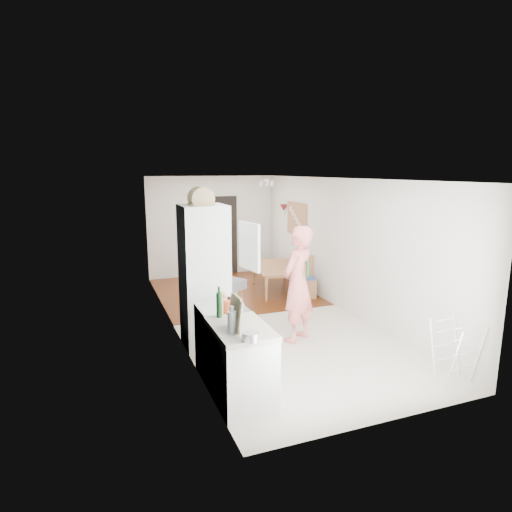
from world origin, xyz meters
TOP-DOWN VIEW (x-y plane):
  - room_shell at (0.00, 0.00)m, footprint 3.20×7.00m
  - floor at (0.00, 0.00)m, footprint 3.20×7.00m
  - wood_floor_overlay at (0.00, 1.85)m, footprint 3.20×3.30m
  - sage_wall_panel at (-1.59, -2.00)m, footprint 0.02×3.00m
  - tile_splashback at (-1.59, -2.55)m, footprint 0.02×1.90m
  - doorway_recess at (0.20, 3.48)m, footprint 0.90×0.04m
  - base_cabinet at (-1.30, -2.55)m, footprint 0.60×0.90m
  - worktop at (-1.30, -2.55)m, footprint 0.62×0.92m
  - range_cooker at (-1.30, -1.80)m, footprint 0.60×0.60m
  - cooker_top at (-1.30, -1.80)m, footprint 0.60×0.60m
  - fridge_housing at (-1.27, -0.78)m, footprint 0.66×0.66m
  - fridge_door at (-0.66, -1.08)m, footprint 0.14×0.56m
  - fridge_interior at (-0.96, -0.78)m, footprint 0.02×0.52m
  - pinboard at (1.58, 1.90)m, footprint 0.03×0.90m
  - pinboard_frame at (1.57, 1.90)m, footprint 0.00×0.94m
  - wall_sconce at (1.54, 2.55)m, footprint 0.18×0.18m
  - person at (0.12, -1.12)m, footprint 0.94×0.86m
  - dining_table at (0.94, 1.52)m, footprint 1.01×1.50m
  - dining_chair at (1.33, 0.88)m, footprint 0.46×0.46m
  - stool at (-0.33, 0.78)m, footprint 0.38×0.38m
  - grey_drape at (-0.35, 0.77)m, footprint 0.56×0.56m
  - drying_rack at (1.38, -3.06)m, footprint 0.43×0.39m
  - bread_bin at (-1.29, -0.79)m, footprint 0.37×0.35m
  - red_casserole at (-1.26, -1.99)m, footprint 0.30×0.30m
  - steel_pan at (-1.33, -2.97)m, footprint 0.22×0.22m
  - held_bottle at (0.21, -1.27)m, footprint 0.05×0.05m
  - bottle_a at (-1.34, -2.52)m, footprint 0.09×0.09m
  - bottle_b at (-1.44, -2.17)m, footprint 0.08×0.08m
  - bottle_c at (-1.45, -2.70)m, footprint 0.12×0.12m
  - pepper_mill_front at (-1.40, -2.09)m, footprint 0.08×0.08m
  - pepper_mill_back at (-1.33, -2.02)m, footprint 0.06×0.06m
  - chopping_boards at (-1.39, -2.65)m, footprint 0.08×0.29m

SIDE VIEW (x-z plane):
  - floor at x=0.00m, z-range -0.01..0.01m
  - wood_floor_overlay at x=0.00m, z-range 0.00..0.01m
  - stool at x=-0.33m, z-range 0.00..0.38m
  - dining_table at x=0.94m, z-range 0.00..0.49m
  - drying_rack at x=1.38m, z-range 0.00..0.81m
  - base_cabinet at x=-1.30m, z-range 0.00..0.86m
  - dining_chair at x=1.33m, z-range 0.00..0.87m
  - range_cooker at x=-1.30m, z-range 0.00..0.88m
  - grey_drape at x=-0.35m, z-range 0.38..0.57m
  - worktop at x=-1.30m, z-range 0.86..0.92m
  - cooker_top at x=-1.30m, z-range 0.88..0.92m
  - steel_pan at x=-1.33m, z-range 0.92..1.01m
  - red_casserole at x=-1.26m, z-range 0.92..1.07m
  - doorway_recess at x=0.20m, z-range 0.00..2.00m
  - pepper_mill_back at x=-1.33m, z-range 0.92..1.12m
  - pepper_mill_front at x=-1.40m, z-range 0.92..1.15m
  - bottle_c at x=-1.45m, z-range 0.92..1.16m
  - bottle_b at x=-1.44m, z-range 0.92..1.22m
  - person at x=0.12m, z-range 0.00..2.15m
  - fridge_housing at x=-1.27m, z-range 0.00..2.15m
  - bottle_a at x=-1.34m, z-range 0.92..1.24m
  - chopping_boards at x=-1.39m, z-range 0.92..1.31m
  - tile_splashback at x=-1.59m, z-range 0.90..1.40m
  - held_bottle at x=0.21m, z-range 1.05..1.30m
  - room_shell at x=0.00m, z-range 0.00..2.50m
  - fridge_door at x=-0.66m, z-range 1.20..1.90m
  - fridge_interior at x=-0.96m, z-range 1.22..1.88m
  - pinboard at x=1.58m, z-range 1.20..1.90m
  - pinboard_frame at x=1.57m, z-range 1.18..1.92m
  - wall_sconce at x=1.54m, z-range 1.67..1.83m
  - sage_wall_panel at x=-1.59m, z-range 1.20..2.50m
  - bread_bin at x=-1.29m, z-range 2.15..2.33m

